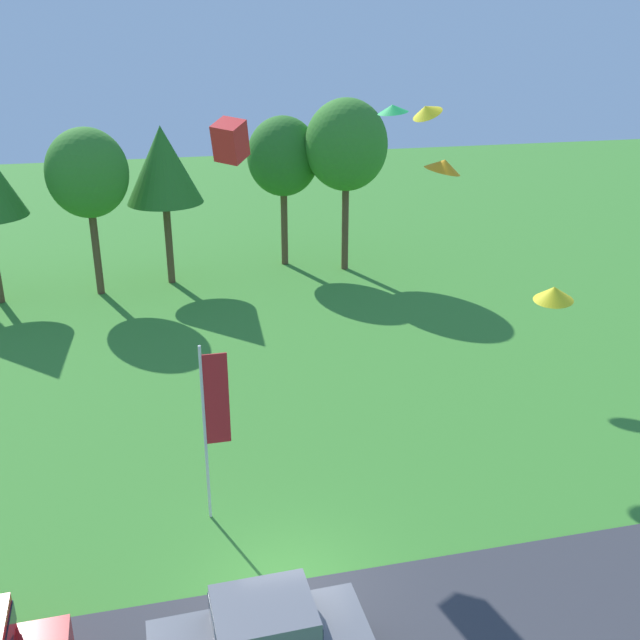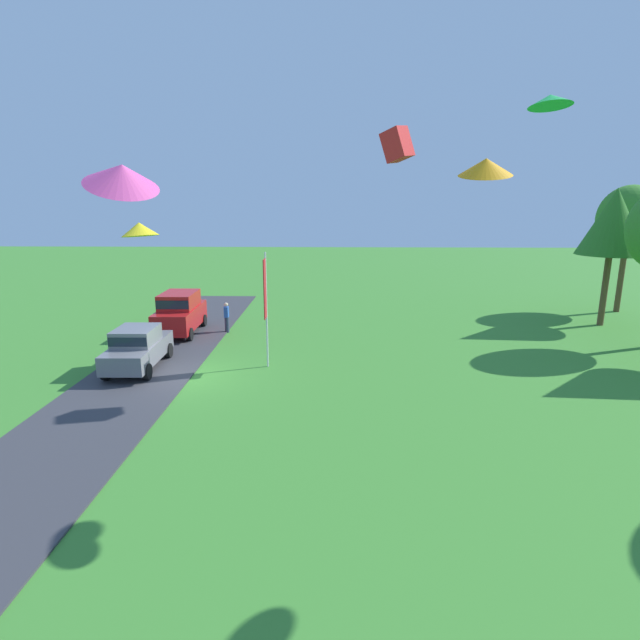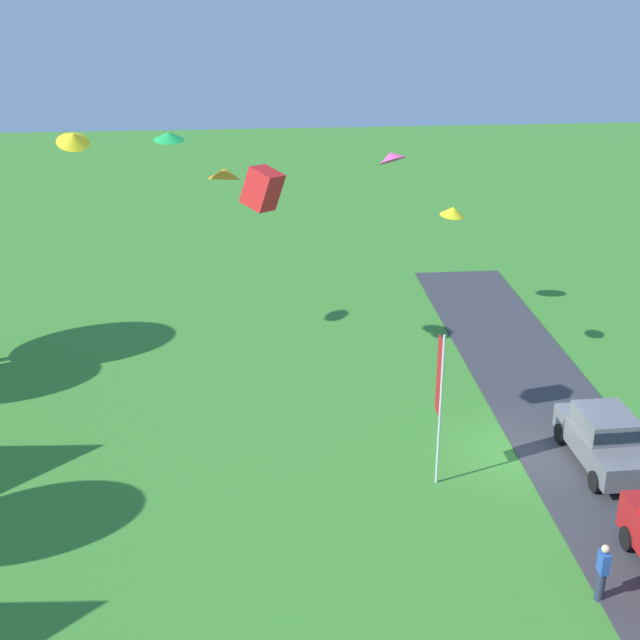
% 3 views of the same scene
% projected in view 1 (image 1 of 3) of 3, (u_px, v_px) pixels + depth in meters
% --- Properties ---
extents(ground_plane, '(120.00, 120.00, 0.00)m').
position_uv_depth(ground_plane, '(289.00, 587.00, 17.88)').
color(ground_plane, '#3D842D').
extents(car_sedan_far_end, '(4.44, 2.04, 1.84)m').
position_uv_depth(car_sedan_far_end, '(261.00, 638.00, 15.07)').
color(car_sedan_far_end, slate).
rests_on(car_sedan_far_end, ground).
extents(tree_left_of_center, '(3.80, 3.80, 8.01)m').
position_uv_depth(tree_left_of_center, '(87.00, 174.00, 34.63)').
color(tree_left_of_center, brown).
rests_on(tree_left_of_center, ground).
extents(tree_lone_near, '(3.73, 3.73, 7.87)m').
position_uv_depth(tree_lone_near, '(163.00, 165.00, 36.14)').
color(tree_lone_near, brown).
rests_on(tree_lone_near, ground).
extents(tree_far_right, '(3.76, 3.76, 7.95)m').
position_uv_depth(tree_far_right, '(283.00, 157.00, 39.02)').
color(tree_far_right, brown).
rests_on(tree_far_right, ground).
extents(tree_far_left, '(4.23, 4.23, 8.93)m').
position_uv_depth(tree_far_left, '(346.00, 145.00, 37.95)').
color(tree_far_left, brown).
rests_on(tree_far_left, ground).
extents(flag_banner, '(0.71, 0.08, 5.11)m').
position_uv_depth(flag_banner, '(213.00, 411.00, 19.25)').
color(flag_banner, silver).
rests_on(flag_banner, ground).
extents(kite_delta_over_trees, '(1.36, 1.36, 0.45)m').
position_uv_depth(kite_delta_over_trees, '(554.00, 293.00, 17.84)').
color(kite_delta_over_trees, yellow).
extents(kite_delta_topmost, '(1.33, 1.31, 0.41)m').
position_uv_depth(kite_delta_topmost, '(393.00, 109.00, 25.87)').
color(kite_delta_topmost, green).
extents(kite_delta_mid_center, '(1.58, 1.54, 0.66)m').
position_uv_depth(kite_delta_mid_center, '(444.00, 165.00, 25.10)').
color(kite_delta_mid_center, orange).
extents(kite_box_high_left, '(1.23, 1.40, 1.38)m').
position_uv_depth(kite_box_high_left, '(230.00, 141.00, 21.99)').
color(kite_box_high_left, red).
extents(kite_delta_high_right, '(1.62, 1.60, 0.87)m').
position_uv_depth(kite_delta_high_right, '(426.00, 110.00, 30.04)').
color(kite_delta_high_right, yellow).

